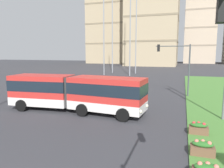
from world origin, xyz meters
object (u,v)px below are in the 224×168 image
object	(u,v)px
traffic_light_far_right	(178,61)
car_grey_wagon	(71,90)
apartment_tower_west	(110,17)
flower_planter_2	(203,148)
flower_planter_3	(199,128)
apartment_tower_centre	(200,21)
articulated_bus	(76,92)

from	to	relation	value
traffic_light_far_right	car_grey_wagon	bearing A→B (deg)	-160.89
car_grey_wagon	apartment_tower_west	xyz separation A→B (m)	(-23.96, 83.80, 22.50)
car_grey_wagon	flower_planter_2	size ratio (longest dim) A/B	4.08
flower_planter_3	apartment_tower_west	xyz separation A→B (m)	(-37.15, 91.76, 22.83)
flower_planter_2	apartment_tower_west	size ratio (longest dim) A/B	0.02
car_grey_wagon	apartment_tower_west	world-z (taller)	apartment_tower_west
flower_planter_2	flower_planter_3	distance (m)	2.86
traffic_light_far_right	apartment_tower_west	bearing A→B (deg)	113.99
traffic_light_far_right	apartment_tower_centre	bearing A→B (deg)	85.24
flower_planter_3	flower_planter_2	bearing A→B (deg)	-90.00
articulated_bus	apartment_tower_west	distance (m)	96.01
apartment_tower_west	apartment_tower_centre	bearing A→B (deg)	15.53
articulated_bus	car_grey_wagon	world-z (taller)	articulated_bus
apartment_tower_west	apartment_tower_centre	xyz separation A→B (m)	(43.15, 11.99, -2.37)
apartment_tower_west	flower_planter_3	bearing A→B (deg)	-67.96
articulated_bus	apartment_tower_centre	size ratio (longest dim) A/B	0.29
flower_planter_3	apartment_tower_west	distance (m)	101.59
car_grey_wagon	traffic_light_far_right	xyz separation A→B (m)	(11.54, 4.00, 3.32)
articulated_bus	flower_planter_3	size ratio (longest dim) A/B	10.92
flower_planter_2	traffic_light_far_right	world-z (taller)	traffic_light_far_right
articulated_bus	apartment_tower_west	world-z (taller)	apartment_tower_west
flower_planter_3	apartment_tower_centre	xyz separation A→B (m)	(6.00, 103.75, 20.46)
flower_planter_3	car_grey_wagon	bearing A→B (deg)	148.87
articulated_bus	flower_planter_2	bearing A→B (deg)	-28.74
flower_planter_2	flower_planter_3	xyz separation A→B (m)	(0.00, 2.86, 0.00)
articulated_bus	flower_planter_3	bearing A→B (deg)	-13.98
apartment_tower_centre	flower_planter_3	bearing A→B (deg)	-93.31
flower_planter_3	apartment_tower_centre	distance (m)	105.92
flower_planter_2	apartment_tower_west	xyz separation A→B (m)	(-37.15, 94.62, 22.83)
articulated_bus	flower_planter_2	size ratio (longest dim) A/B	10.92
articulated_bus	car_grey_wagon	bearing A→B (deg)	123.13
traffic_light_far_right	flower_planter_2	bearing A→B (deg)	-83.68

